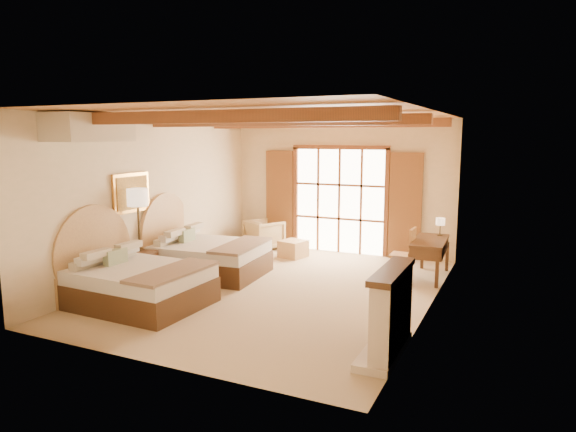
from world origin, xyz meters
The scene contains 19 objects.
floor centered at (0.00, 0.00, 0.00)m, with size 7.00×7.00×0.00m, color tan.
wall_back centered at (0.00, 3.50, 1.60)m, with size 5.50×5.50×0.00m, color beige.
wall_left centered at (-2.75, 0.00, 1.60)m, with size 7.00×7.00×0.00m, color beige.
wall_right centered at (2.75, 0.00, 1.60)m, with size 7.00×7.00×0.00m, color beige.
ceiling centered at (0.00, 0.00, 3.20)m, with size 7.00×7.00×0.00m, color #B46936.
ceiling_beams centered at (0.00, 0.00, 3.08)m, with size 5.39×4.60×0.18m, color brown, non-canonical shape.
french_doors centered at (0.00, 3.44, 1.25)m, with size 3.95×0.08×2.60m.
fireplace centered at (2.60, -2.00, 0.51)m, with size 0.46×1.40×1.16m.
painting centered at (-2.70, -0.75, 1.75)m, with size 0.06×0.95×0.75m.
canopy_valance centered at (-2.40, -2.00, 2.95)m, with size 0.70×1.40×0.45m, color beige.
bed_near centered at (-1.86, -1.79, 0.43)m, with size 2.22×1.71×1.43m.
bed_far centered at (-1.88, 0.34, 0.43)m, with size 2.30×1.81×1.44m.
nightstand centered at (-2.43, -0.94, 0.33)m, with size 0.54×0.54×0.65m, color #472618.
floor_lamp centered at (-2.50, -0.82, 1.57)m, with size 0.39×0.39×1.85m.
armchair centered at (-1.80, 2.94, 0.37)m, with size 0.80×0.82×0.74m, color tan.
ottoman centered at (-0.79, 2.47, 0.20)m, with size 0.54×0.54×0.39m, color tan.
desk centered at (2.42, 2.01, 0.42)m, with size 0.69×1.47×0.78m.
desk_chair centered at (1.94, 1.81, 0.31)m, with size 0.45×0.45×1.01m.
desk_lamp centered at (2.53, 2.53, 1.06)m, with size 0.18×0.18×0.37m.
Camera 1 is at (4.06, -8.27, 2.81)m, focal length 32.00 mm.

